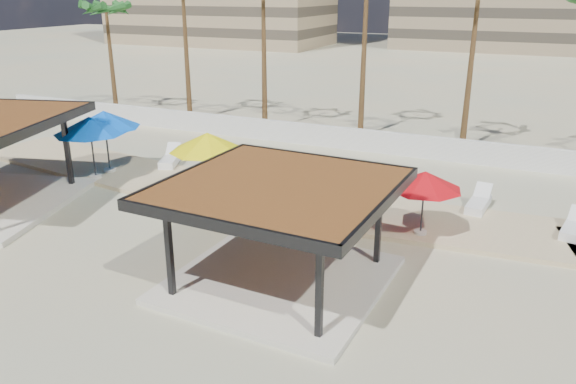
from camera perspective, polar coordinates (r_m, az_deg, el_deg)
name	(u,v)px	position (r m, az deg, el deg)	size (l,w,h in m)	color
ground	(263,294)	(16.68, -2.58, -10.28)	(200.00, 200.00, 0.00)	tan
promenade	(395,213)	(22.58, 10.86, -2.08)	(44.45, 7.97, 0.24)	#C6B284
boundary_wall	(398,144)	(30.56, 11.12, 4.80)	(56.00, 0.30, 1.20)	silver
pavilion_central	(280,224)	(16.44, -0.83, -3.27)	(6.58, 6.58, 3.21)	beige
umbrella_a	(90,126)	(26.75, -19.51, 6.38)	(3.73, 3.73, 2.86)	beige
umbrella_b	(208,142)	(22.89, -8.17, 5.04)	(3.48, 3.48, 2.80)	beige
umbrella_c	(425,180)	(19.88, 13.74, 1.15)	(3.08, 3.08, 2.33)	beige
umbrella_f	(104,120)	(27.54, -18.16, 7.01)	(3.57, 3.57, 2.92)	beige
lounger_a	(170,160)	(28.58, -11.87, 3.24)	(1.48, 2.29, 0.83)	white
lounger_b	(574,228)	(22.45, 27.02, -3.32)	(0.98, 2.06, 0.75)	white
lounger_c	(478,203)	(23.53, 18.79, -1.11)	(0.84, 2.10, 0.77)	white
palm_a	(106,12)	(41.62, -17.99, 16.97)	(3.00, 3.00, 7.98)	brown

